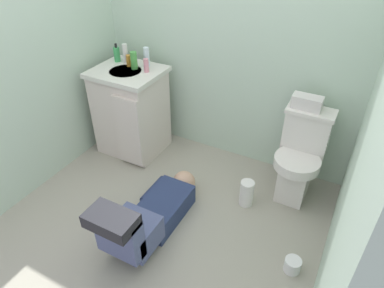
{
  "coord_description": "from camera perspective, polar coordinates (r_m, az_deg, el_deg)",
  "views": [
    {
      "loc": [
        1.07,
        -1.54,
        2.02
      ],
      "look_at": [
        0.02,
        0.44,
        0.45
      ],
      "focal_mm": 32.45,
      "sensor_mm": 36.0,
      "label": 1
    }
  ],
  "objects": [
    {
      "name": "ground_plane",
      "position": [
        2.77,
        -4.68,
        -12.54
      ],
      "size": [
        2.8,
        3.12,
        0.04
      ],
      "primitive_type": "cube",
      "color": "#9E9988"
    },
    {
      "name": "wall_back",
      "position": [
        2.96,
        6.06,
        18.79
      ],
      "size": [
        2.46,
        0.08,
        2.4
      ],
      "primitive_type": "cube",
      "color": "#B8D1BA",
      "rests_on": "ground_plane"
    },
    {
      "name": "wall_left",
      "position": [
        2.86,
        -27.41,
        14.56
      ],
      "size": [
        0.08,
        2.12,
        2.4
      ],
      "primitive_type": "cube",
      "color": "#B8D1BA",
      "rests_on": "ground_plane"
    },
    {
      "name": "wall_right",
      "position": [
        1.75,
        28.39,
        2.4
      ],
      "size": [
        0.08,
        2.12,
        2.4
      ],
      "primitive_type": "cube",
      "color": "#B8D1BA",
      "rests_on": "ground_plane"
    },
    {
      "name": "toilet",
      "position": [
        2.87,
        17.28,
        -2.05
      ],
      "size": [
        0.36,
        0.46,
        0.75
      ],
      "color": "white",
      "rests_on": "ground_plane"
    },
    {
      "name": "vanity_cabinet",
      "position": [
        3.3,
        -9.96,
        5.42
      ],
      "size": [
        0.6,
        0.53,
        0.82
      ],
      "color": "beige",
      "rests_on": "ground_plane"
    },
    {
      "name": "faucet",
      "position": [
        3.21,
        -9.25,
        13.61
      ],
      "size": [
        0.02,
        0.02,
        0.1
      ],
      "primitive_type": "cylinder",
      "color": "silver",
      "rests_on": "vanity_cabinet"
    },
    {
      "name": "person_plumber",
      "position": [
        2.56,
        -7.15,
        -11.53
      ],
      "size": [
        0.39,
        1.06,
        0.52
      ],
      "color": "navy",
      "rests_on": "ground_plane"
    },
    {
      "name": "tissue_box",
      "position": [
        2.72,
        18.38,
        6.51
      ],
      "size": [
        0.22,
        0.11,
        0.1
      ],
      "primitive_type": "cube",
      "color": "silver",
      "rests_on": "toilet"
    },
    {
      "name": "soap_dispenser",
      "position": [
        3.3,
        -12.24,
        14.22
      ],
      "size": [
        0.06,
        0.06,
        0.17
      ],
      "color": "#3CA357",
      "rests_on": "vanity_cabinet"
    },
    {
      "name": "bottle_white",
      "position": [
        3.25,
        -10.9,
        14.38
      ],
      "size": [
        0.04,
        0.04,
        0.17
      ],
      "primitive_type": "cylinder",
      "color": "silver",
      "rests_on": "vanity_cabinet"
    },
    {
      "name": "bottle_amber",
      "position": [
        3.19,
        -10.37,
        13.32
      ],
      "size": [
        0.04,
        0.04,
        0.1
      ],
      "primitive_type": "cylinder",
      "color": "orange",
      "rests_on": "vanity_cabinet"
    },
    {
      "name": "bottle_green",
      "position": [
        3.12,
        -9.53,
        13.41
      ],
      "size": [
        0.06,
        0.06,
        0.15
      ],
      "primitive_type": "cylinder",
      "color": "#4A9F45",
      "rests_on": "vanity_cabinet"
    },
    {
      "name": "bottle_clear",
      "position": [
        3.14,
        -7.48,
        13.98
      ],
      "size": [
        0.05,
        0.05,
        0.17
      ],
      "primitive_type": "cylinder",
      "color": "silver",
      "rests_on": "vanity_cabinet"
    },
    {
      "name": "bottle_pink",
      "position": [
        3.04,
        -7.53,
        12.69
      ],
      "size": [
        0.04,
        0.04,
        0.11
      ],
      "primitive_type": "cylinder",
      "color": "pink",
      "rests_on": "vanity_cabinet"
    },
    {
      "name": "paper_towel_roll",
      "position": [
        2.83,
        8.95,
        -7.98
      ],
      "size": [
        0.11,
        0.11,
        0.22
      ],
      "primitive_type": "cylinder",
      "color": "white",
      "rests_on": "ground_plane"
    },
    {
      "name": "toilet_paper_roll",
      "position": [
        2.52,
        16.18,
        -18.57
      ],
      "size": [
        0.11,
        0.11,
        0.1
      ],
      "primitive_type": "cylinder",
      "color": "white",
      "rests_on": "ground_plane"
    }
  ]
}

